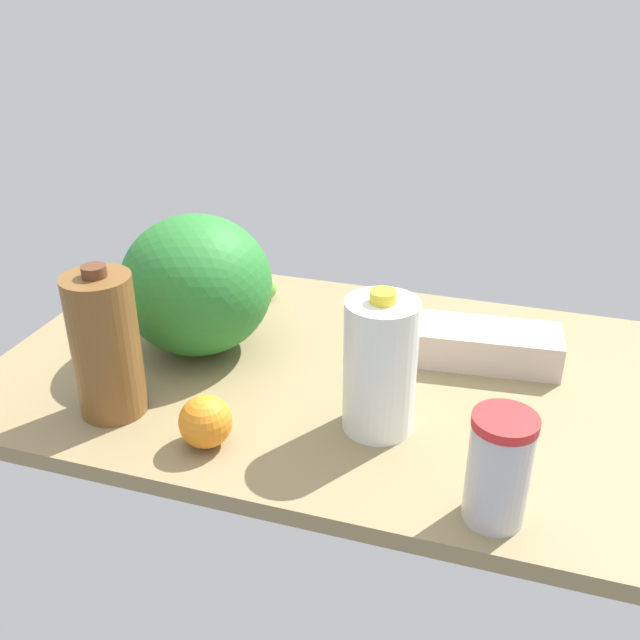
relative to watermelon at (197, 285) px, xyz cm
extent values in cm
cube|color=olive|center=(-24.67, 0.71, -14.82)|extent=(120.00, 76.00, 3.00)
ellipsoid|color=#28772D|center=(0.00, 0.00, 0.00)|extent=(28.65, 28.65, 26.65)
cylinder|color=silver|center=(-59.19, 31.50, -5.74)|extent=(8.48, 8.48, 15.17)
cylinder|color=red|center=(-59.19, 31.50, 2.55)|extent=(8.73, 8.73, 1.40)
cylinder|color=brown|center=(4.52, 24.18, -1.00)|extent=(11.12, 11.12, 24.65)
cylinder|color=#59331E|center=(4.52, 24.18, 12.23)|extent=(3.89, 3.89, 1.80)
cylinder|color=white|center=(-39.17, 15.49, -2.03)|extent=(11.66, 11.66, 22.60)
cylinder|color=yellow|center=(-39.17, 15.49, 10.17)|extent=(4.08, 4.08, 1.80)
cube|color=beige|center=(-52.89, -10.79, -9.86)|extent=(29.97, 13.96, 6.93)
sphere|color=#6BAB37|center=(-4.14, -23.82, -10.72)|extent=(5.21, 5.21, 5.21)
sphere|color=orange|center=(26.83, -28.10, -8.98)|extent=(8.68, 8.68, 8.68)
sphere|color=orange|center=(-14.60, 28.30, -9.09)|extent=(8.46, 8.46, 8.46)
sphere|color=orange|center=(4.53, -24.99, -9.45)|extent=(7.74, 7.74, 7.74)
camera|label=1|loc=(-58.84, 110.02, 55.96)|focal=40.00mm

